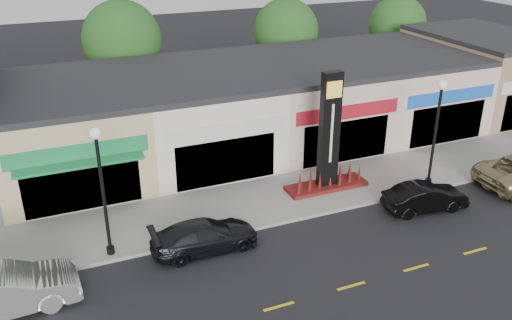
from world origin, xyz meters
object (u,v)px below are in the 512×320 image
object	(u,v)px
car_white_van	(2,292)
car_dark_sedan	(205,236)
pylon_sign	(328,149)
car_black_conv	(425,197)
lamp_east_near	(437,123)
lamp_west_near	(101,180)

from	to	relation	value
car_white_van	car_dark_sedan	bearing A→B (deg)	-85.53
pylon_sign	car_black_conv	xyz separation A→B (m)	(3.27, -3.55, -1.62)
lamp_east_near	car_black_conv	world-z (taller)	lamp_east_near
lamp_east_near	car_black_conv	bearing A→B (deg)	-133.06
lamp_west_near	car_white_van	bearing A→B (deg)	-153.44
lamp_west_near	lamp_east_near	size ratio (longest dim) A/B	1.00
lamp_east_near	car_dark_sedan	size ratio (longest dim) A/B	1.22
lamp_east_near	pylon_sign	distance (m)	5.42
lamp_west_near	car_dark_sedan	bearing A→B (deg)	-15.21
lamp_east_near	car_black_conv	xyz separation A→B (m)	(-1.73, -1.85, -2.82)
lamp_west_near	car_white_van	world-z (taller)	lamp_west_near
lamp_west_near	car_black_conv	size ratio (longest dim) A/B	1.38
car_dark_sedan	car_black_conv	size ratio (longest dim) A/B	1.13
lamp_east_near	pylon_sign	size ratio (longest dim) A/B	0.91
lamp_east_near	pylon_sign	world-z (taller)	pylon_sign
pylon_sign	car_black_conv	distance (m)	5.09
lamp_west_near	car_dark_sedan	size ratio (longest dim) A/B	1.22
lamp_west_near	car_white_van	distance (m)	5.15
car_white_van	car_black_conv	size ratio (longest dim) A/B	1.28
car_dark_sedan	car_white_van	bearing A→B (deg)	96.91
lamp_west_near	pylon_sign	world-z (taller)	pylon_sign
lamp_east_near	car_white_van	distance (m)	20.22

